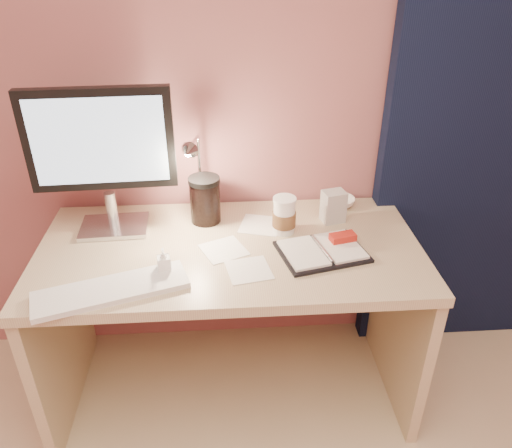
{
  "coord_description": "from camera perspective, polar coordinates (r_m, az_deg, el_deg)",
  "views": [
    {
      "loc": [
        -0.01,
        -0.16,
        1.72
      ],
      "look_at": [
        0.09,
        1.33,
        0.85
      ],
      "focal_mm": 35.0,
      "sensor_mm": 36.0,
      "label": 1
    }
  ],
  "objects": [
    {
      "name": "room",
      "position": [
        2.16,
        23.2,
        12.2
      ],
      "size": [
        3.5,
        3.5,
        3.5
      ],
      "color": "#C6B28E",
      "rests_on": "ground"
    },
    {
      "name": "desk",
      "position": [
        2.02,
        -2.89,
        -6.85
      ],
      "size": [
        1.4,
        0.7,
        0.73
      ],
      "color": "#C1B589",
      "rests_on": "ground"
    },
    {
      "name": "monitor",
      "position": [
        1.87,
        -17.23,
        8.17
      ],
      "size": [
        0.52,
        0.2,
        0.55
      ],
      "rotation": [
        0.0,
        0.0,
        0.05
      ],
      "color": "silver",
      "rests_on": "desk"
    },
    {
      "name": "keyboard",
      "position": [
        1.66,
        -16.19,
        -7.24
      ],
      "size": [
        0.5,
        0.28,
        0.02
      ],
      "primitive_type": "cube",
      "rotation": [
        0.0,
        0.0,
        0.31
      ],
      "color": "white",
      "rests_on": "desk"
    },
    {
      "name": "planner",
      "position": [
        1.8,
        7.76,
        -2.93
      ],
      "size": [
        0.34,
        0.29,
        0.05
      ],
      "rotation": [
        0.0,
        0.0,
        0.23
      ],
      "color": "black",
      "rests_on": "desk"
    },
    {
      "name": "paper_a",
      "position": [
        1.7,
        -0.84,
        -5.27
      ],
      "size": [
        0.17,
        0.17,
        0.0
      ],
      "primitive_type": "cube",
      "rotation": [
        0.0,
        0.0,
        0.19
      ],
      "color": "white",
      "rests_on": "desk"
    },
    {
      "name": "paper_b",
      "position": [
        1.95,
        0.5,
        -0.12
      ],
      "size": [
        0.19,
        0.19,
        0.0
      ],
      "primitive_type": "cube",
      "rotation": [
        0.0,
        0.0,
        -0.27
      ],
      "color": "white",
      "rests_on": "desk"
    },
    {
      "name": "paper_c",
      "position": [
        1.81,
        -3.72,
        -2.95
      ],
      "size": [
        0.19,
        0.19,
        0.0
      ],
      "primitive_type": "cube",
      "rotation": [
        0.0,
        0.0,
        0.42
      ],
      "color": "white",
      "rests_on": "desk"
    },
    {
      "name": "coffee_cup",
      "position": [
        1.88,
        3.23,
        0.9
      ],
      "size": [
        0.09,
        0.09,
        0.14
      ],
      "color": "white",
      "rests_on": "desk"
    },
    {
      "name": "bowl",
      "position": [
        2.12,
        9.64,
        2.51
      ],
      "size": [
        0.15,
        0.15,
        0.04
      ],
      "primitive_type": "imported",
      "rotation": [
        0.0,
        0.0,
        -0.27
      ],
      "color": "silver",
      "rests_on": "desk"
    },
    {
      "name": "lotion_bottle",
      "position": [
        1.69,
        -10.49,
        -4.2
      ],
      "size": [
        0.05,
        0.05,
        0.09
      ],
      "primitive_type": "imported",
      "rotation": [
        0.0,
        0.0,
        0.21
      ],
      "color": "white",
      "rests_on": "desk"
    },
    {
      "name": "dark_jar",
      "position": [
        1.96,
        -5.83,
        2.53
      ],
      "size": [
        0.12,
        0.12,
        0.17
      ],
      "primitive_type": "cylinder",
      "color": "black",
      "rests_on": "desk"
    },
    {
      "name": "product_box",
      "position": [
        1.98,
        8.83,
        2.0
      ],
      "size": [
        0.1,
        0.09,
        0.13
      ],
      "primitive_type": "cube",
      "rotation": [
        0.0,
        0.0,
        0.24
      ],
      "color": "silver",
      "rests_on": "desk"
    },
    {
      "name": "desk_lamp",
      "position": [
        1.9,
        -6.01,
        6.02
      ],
      "size": [
        0.11,
        0.21,
        0.35
      ],
      "rotation": [
        0.0,
        0.0,
        -0.22
      ],
      "color": "silver",
      "rests_on": "desk"
    }
  ]
}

